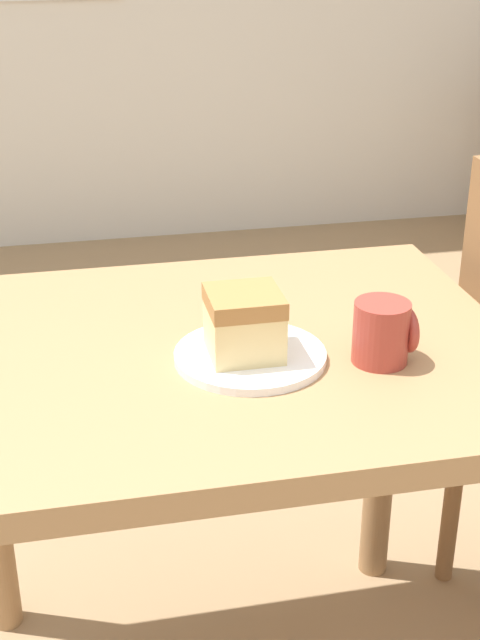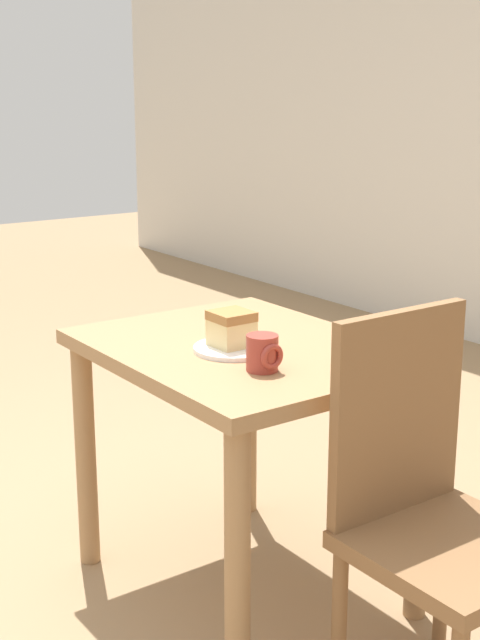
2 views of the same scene
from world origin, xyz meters
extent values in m
cube|color=#9E754C|center=(0.14, 0.47, 0.70)|extent=(0.87, 0.69, 0.04)
cylinder|color=#9E754C|center=(0.52, 0.77, 0.34)|extent=(0.06, 0.06, 0.68)
cylinder|color=brown|center=(0.66, 0.71, 0.20)|extent=(0.04, 0.04, 0.39)
cylinder|color=white|center=(0.17, 0.42, 0.73)|extent=(0.21, 0.21, 0.01)
cube|color=#E5CC89|center=(0.16, 0.41, 0.77)|extent=(0.10, 0.10, 0.07)
cube|color=#A3703D|center=(0.16, 0.41, 0.82)|extent=(0.10, 0.10, 0.02)
cylinder|color=#9E382D|center=(0.35, 0.38, 0.77)|extent=(0.08, 0.08, 0.09)
torus|color=#9E382D|center=(0.38, 0.38, 0.77)|extent=(0.01, 0.06, 0.06)
camera|label=1|loc=(-0.07, -0.67, 1.30)|focal=50.00mm
camera|label=2|loc=(1.99, -0.86, 1.39)|focal=50.00mm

